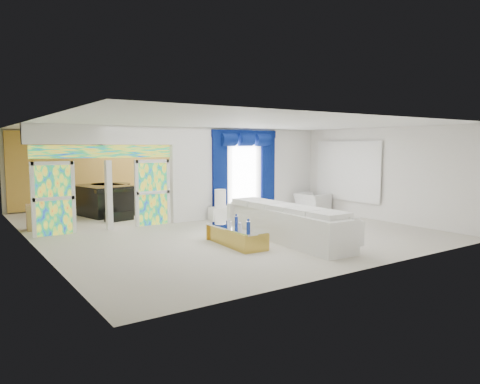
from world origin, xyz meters
TOP-DOWN VIEW (x-y plane):
  - floor at (0.00, 0.00)m, footprint 12.00×12.00m
  - dividing_wall at (2.15, 1.00)m, footprint 5.70×0.18m
  - dividing_header at (-2.85, 1.00)m, footprint 4.30×0.18m
  - stained_panel_left at (-4.28, 1.00)m, footprint 0.95×0.04m
  - stained_panel_right at (-1.42, 1.00)m, footprint 0.95×0.04m
  - stained_transom at (-2.85, 1.00)m, footprint 4.00×0.05m
  - window_pane at (1.90, 0.90)m, footprint 1.00×0.02m
  - blue_drape_left at (0.90, 0.87)m, footprint 0.55×0.10m
  - blue_drape_right at (2.90, 0.87)m, footprint 0.55×0.10m
  - blue_pelmet at (1.90, 0.87)m, footprint 2.60×0.12m
  - wall_mirror at (4.94, -1.00)m, footprint 0.04×2.70m
  - gold_curtains at (0.00, 5.90)m, footprint 9.70×0.12m
  - white_sofa at (0.47, -3.06)m, footprint 1.17×4.26m
  - coffee_table at (-0.88, -2.76)m, footprint 0.75×1.93m
  - console_table at (1.02, 0.56)m, footprint 1.32×0.51m
  - table_lamp at (0.72, 0.56)m, footprint 0.36×0.36m
  - armchair at (4.37, 0.12)m, footprint 1.00×1.12m
  - grand_piano at (-2.04, 3.92)m, footprint 1.97×2.34m
  - piano_bench at (-2.04, 2.32)m, footprint 0.94×0.53m
  - tv_console at (-4.54, 2.13)m, footprint 0.56×0.51m
  - chandelier at (-2.30, 3.40)m, footprint 0.60×0.60m
  - decanters at (-0.89, -2.92)m, footprint 0.23×1.05m

SIDE VIEW (x-z plane):
  - floor at x=0.00m, z-range 0.00..0.00m
  - piano_bench at x=-2.04m, z-range 0.00..0.30m
  - coffee_table at x=-0.88m, z-range 0.00..0.42m
  - console_table at x=1.02m, z-range 0.00..0.43m
  - armchair at x=4.37m, z-range 0.00..0.70m
  - tv_console at x=-4.54m, z-range 0.00..0.74m
  - white_sofa at x=0.47m, z-range 0.00..0.80m
  - grand_piano at x=-2.04m, z-range 0.00..1.03m
  - decanters at x=-0.89m, z-range 0.39..0.66m
  - table_lamp at x=0.72m, z-range 0.43..1.01m
  - stained_panel_left at x=-4.28m, z-range 0.00..2.00m
  - stained_panel_right at x=-1.42m, z-range 0.00..2.00m
  - blue_drape_left at x=0.90m, z-range 0.00..2.80m
  - blue_drape_right at x=2.90m, z-range 0.00..2.80m
  - window_pane at x=1.90m, z-range 0.30..2.60m
  - dividing_wall at x=2.15m, z-range 0.00..3.00m
  - gold_curtains at x=0.00m, z-range 0.05..2.95m
  - wall_mirror at x=4.94m, z-range 0.60..2.50m
  - stained_transom at x=-2.85m, z-range 2.08..2.42m
  - chandelier at x=-2.30m, z-range 2.35..2.95m
  - dividing_header at x=-2.85m, z-range 2.45..3.00m
  - blue_pelmet at x=1.90m, z-range 2.69..2.94m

